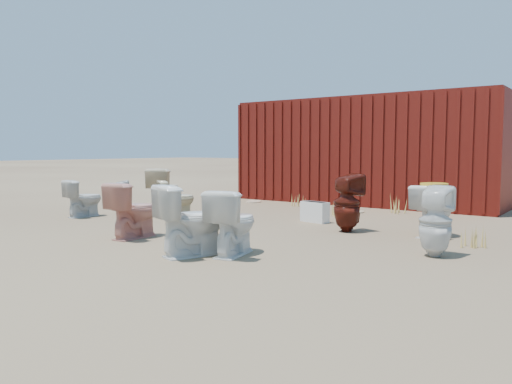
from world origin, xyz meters
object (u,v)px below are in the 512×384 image
Objects in this scene: toilet_front_pink at (134,210)px; toilet_front_a at (84,198)px; shipping_container at (371,151)px; toilet_back_beige_left at (165,189)px; toilet_back_yellowlid at (433,211)px; toilet_front_e at (233,222)px; toilet_back_a at (120,197)px; toilet_front_maroon at (347,203)px; toilet_back_beige_right at (176,199)px; toilet_back_e at (435,221)px; toilet_front_c at (192,220)px; loose_tank at (315,212)px.

toilet_front_a is at bearing -24.00° from toilet_front_pink.
shipping_container is 4.93m from toilet_back_beige_left.
toilet_back_yellowlid is (3.35, 2.59, -0.02)m from toilet_front_pink.
toilet_front_e is 1.22× the size of toilet_back_a.
toilet_front_a is 4.85m from toilet_front_maroon.
toilet_back_beige_right is at bearing -139.65° from toilet_front_a.
toilet_front_maroon is 3.32m from toilet_back_beige_right.
shipping_container is 7.28× the size of toilet_back_e.
toilet_front_a is at bearing 1.65° from toilet_front_c.
toilet_back_e is 2.96m from loose_tank.
toilet_front_c reaches higher than toilet_back_a.
toilet_back_a is 5.81m from toilet_back_yellowlid.
toilet_back_e is (4.90, -0.67, 0.08)m from toilet_back_beige_right.
toilet_back_yellowlid is at bearing 159.82° from toilet_back_beige_left.
toilet_back_beige_left is 3.33m from loose_tank.
toilet_front_pink is 2.23m from toilet_back_beige_right.
toilet_back_yellowlid is at bearing -132.64° from toilet_front_e.
toilet_front_pink reaches higher than toilet_front_a.
toilet_back_yellowlid is at bearing -56.10° from shipping_container.
toilet_back_yellowlid is 1.48× the size of loose_tank.
toilet_back_yellowlid is at bearing -72.02° from toilet_back_e.
toilet_front_e reaches higher than toilet_back_a.
toilet_front_a reaches higher than toilet_back_beige_right.
toilet_back_e reaches higher than toilet_back_a.
toilet_front_pink is 3.20m from toilet_back_beige_left.
toilet_back_e is (5.79, -1.23, -0.02)m from toilet_back_beige_left.
toilet_back_yellowlid reaches higher than loose_tank.
toilet_front_maroon reaches higher than toilet_back_beige_right.
shipping_container is 9.41× the size of toilet_back_a.
toilet_front_maroon is 1.03× the size of toilet_back_beige_left.
loose_tank is at bearing -81.02° from shipping_container.
shipping_container is 12.00× the size of loose_tank.
toilet_back_beige_right is at bearing -140.17° from toilet_back_a.
toilet_back_beige_right is 4.95m from toilet_back_e.
toilet_front_e reaches higher than toilet_front_a.
shipping_container is 8.93× the size of toilet_back_beige_right.
toilet_front_maroon is at bearing 155.36° from toilet_back_beige_left.
toilet_front_a is at bearing 68.40° from toilet_back_beige_right.
toilet_front_e is at bearing 125.10° from toilet_back_beige_left.
toilet_front_c is 0.98× the size of toilet_back_beige_left.
toilet_back_yellowlid is 1.40m from toilet_back_e.
toilet_back_yellowlid reaches higher than toilet_front_a.
toilet_front_a is 1.07× the size of toilet_back_a.
toilet_back_beige_left reaches higher than toilet_front_e.
toilet_front_maroon is 1.31× the size of toilet_back_beige_right.
toilet_back_beige_left is at bearing -54.90° from toilet_front_pink.
toilet_front_e reaches higher than loose_tank.
toilet_back_yellowlid is 0.90× the size of toilet_back_e.
toilet_back_a is 0.95× the size of toilet_back_beige_right.
toilet_back_e is at bearing 168.39° from toilet_front_maroon.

